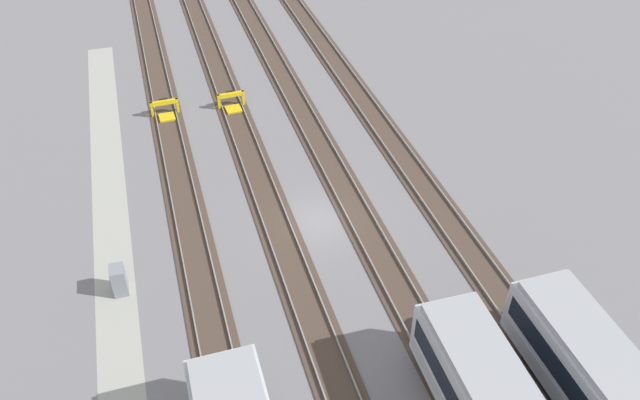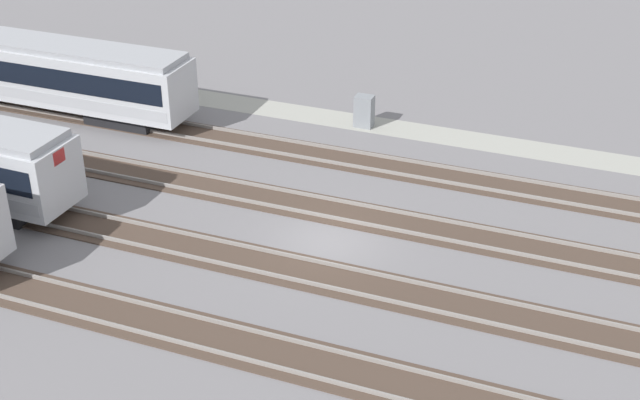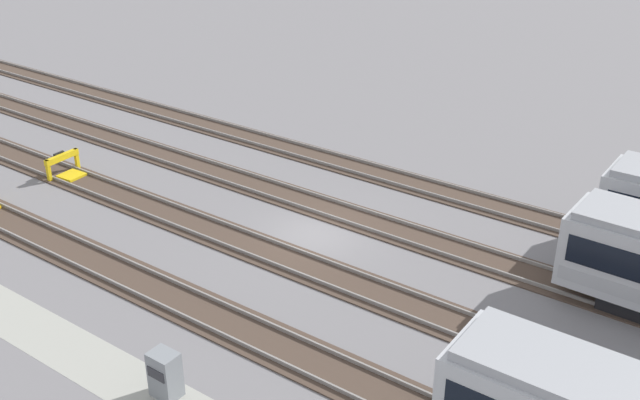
# 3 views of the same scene
# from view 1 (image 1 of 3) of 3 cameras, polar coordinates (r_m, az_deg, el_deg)

# --- Properties ---
(ground_plane) EXTENTS (400.00, 400.00, 0.00)m
(ground_plane) POSITION_cam_1_polar(r_m,az_deg,el_deg) (35.55, -0.16, -1.94)
(ground_plane) COLOR slate
(service_walkway) EXTENTS (54.00, 2.00, 0.01)m
(service_walkway) POSITION_cam_1_polar(r_m,az_deg,el_deg) (34.88, -18.36, -5.36)
(service_walkway) COLOR #9E9E93
(service_walkway) RESTS_ON ground
(rail_track_nearest) EXTENTS (90.00, 2.24, 0.21)m
(rail_track_nearest) POSITION_cam_1_polar(r_m,az_deg,el_deg) (34.67, -11.46, -4.06)
(rail_track_nearest) COLOR #47382D
(rail_track_nearest) RESTS_ON ground
(rail_track_near_inner) EXTENTS (90.00, 2.24, 0.21)m
(rail_track_near_inner) POSITION_cam_1_polar(r_m,az_deg,el_deg) (35.08, -3.85, -2.61)
(rail_track_near_inner) COLOR #47382D
(rail_track_near_inner) RESTS_ON ground
(rail_track_middle) EXTENTS (90.00, 2.24, 0.21)m
(rail_track_middle) POSITION_cam_1_polar(r_m,az_deg,el_deg) (36.11, 3.43, -1.17)
(rail_track_middle) COLOR #47382D
(rail_track_middle) RESTS_ON ground
(rail_track_far_inner) EXTENTS (90.00, 2.24, 0.21)m
(rail_track_far_inner) POSITION_cam_1_polar(r_m,az_deg,el_deg) (37.70, 10.20, 0.18)
(rail_track_far_inner) COLOR #47382D
(rail_track_far_inner) RESTS_ON ground
(bumper_stop_nearest_track) EXTENTS (1.37, 2.01, 1.22)m
(bumper_stop_nearest_track) POSITION_cam_1_polar(r_m,az_deg,el_deg) (45.92, -13.95, 7.98)
(bumper_stop_nearest_track) COLOR gold
(bumper_stop_nearest_track) RESTS_ON ground
(bumper_stop_near_inner_track) EXTENTS (1.38, 2.01, 1.22)m
(bumper_stop_near_inner_track) POSITION_cam_1_polar(r_m,az_deg,el_deg) (45.99, -8.05, 8.84)
(bumper_stop_near_inner_track) COLOR gold
(bumper_stop_near_inner_track) RESTS_ON ground
(electrical_cabinet) EXTENTS (0.90, 0.73, 1.60)m
(electrical_cabinet) POSITION_cam_1_polar(r_m,az_deg,el_deg) (32.62, -17.92, -6.98)
(electrical_cabinet) COLOR gray
(electrical_cabinet) RESTS_ON ground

